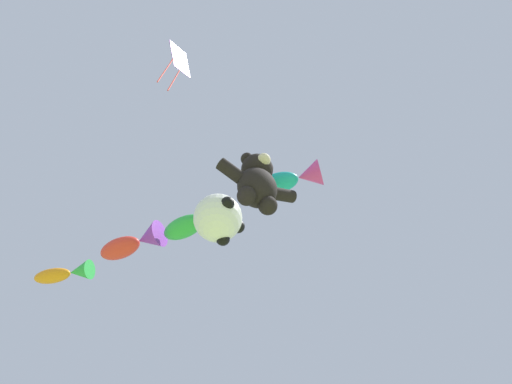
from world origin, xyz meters
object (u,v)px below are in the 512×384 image
at_px(teddy_bear_kite, 257,181).
at_px(fish_kite_crimson, 135,243).
at_px(fish_kite_teal, 294,179).
at_px(soccer_ball_kite, 218,218).
at_px(diamond_kite, 178,62).
at_px(fish_kite_tangerine, 66,273).
at_px(fish_kite_emerald, 199,221).

xyz_separation_m(teddy_bear_kite, fish_kite_crimson, (-1.82, 4.16, 1.26)).
xyz_separation_m(teddy_bear_kite, fish_kite_teal, (1.18, 0.16, 1.33)).
height_order(soccer_ball_kite, diamond_kite, diamond_kite).
bearing_deg(fish_kite_tangerine, diamond_kite, -85.66).
distance_m(soccer_ball_kite, fish_kite_crimson, 5.23).
distance_m(teddy_bear_kite, fish_kite_crimson, 4.71).
xyz_separation_m(fish_kite_teal, fish_kite_crimson, (-3.01, 3.99, -0.07)).
bearing_deg(diamond_kite, soccer_ball_kite, 17.77).
bearing_deg(fish_kite_teal, fish_kite_crimson, 126.97).
bearing_deg(fish_kite_crimson, fish_kite_teal, -53.03).
bearing_deg(fish_kite_teal, diamond_kite, -169.55).
height_order(fish_kite_crimson, fish_kite_tangerine, fish_kite_tangerine).
relative_size(soccer_ball_kite, diamond_kite, 0.32).
bearing_deg(soccer_ball_kite, fish_kite_crimson, 104.36).
bearing_deg(fish_kite_crimson, diamond_kite, -101.34).
bearing_deg(soccer_ball_kite, fish_kite_emerald, 83.67).
height_order(teddy_bear_kite, fish_kite_emerald, fish_kite_emerald).
distance_m(fish_kite_crimson, fish_kite_tangerine, 2.86).
bearing_deg(fish_kite_emerald, teddy_bear_kite, -78.59).
distance_m(fish_kite_emerald, fish_kite_tangerine, 4.95).
bearing_deg(fish_kite_teal, soccer_ball_kite, -177.36).
relative_size(soccer_ball_kite, fish_kite_teal, 0.60).
relative_size(fish_kite_emerald, diamond_kite, 0.66).
bearing_deg(diamond_kite, fish_kite_tangerine, 94.34).
xyz_separation_m(fish_kite_emerald, fish_kite_tangerine, (-2.80, 4.07, 0.29)).
height_order(fish_kite_teal, fish_kite_emerald, fish_kite_teal).
relative_size(fish_kite_emerald, fish_kite_tangerine, 1.13).
distance_m(soccer_ball_kite, diamond_kite, 5.69).
bearing_deg(fish_kite_tangerine, fish_kite_teal, -55.00).
distance_m(fish_kite_teal, fish_kite_emerald, 2.90).
xyz_separation_m(teddy_bear_kite, fish_kite_emerald, (-0.51, 2.51, 1.21)).
height_order(soccer_ball_kite, fish_kite_crimson, fish_kite_crimson).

